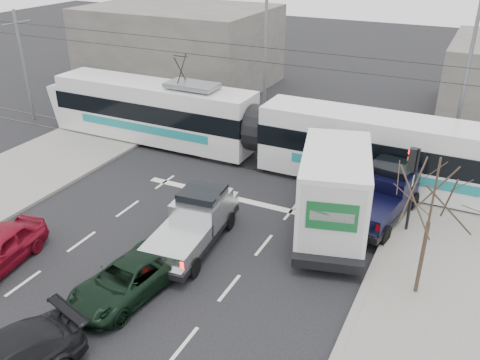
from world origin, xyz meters
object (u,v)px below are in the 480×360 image
at_px(traffic_signal, 412,172).
at_px(street_lamp_far, 263,43).
at_px(silver_pickup, 196,220).
at_px(navy_pickup, 384,194).
at_px(box_truck, 334,190).
at_px(street_lamp_near, 463,72).
at_px(tram, 258,129).
at_px(green_car, 127,280).
at_px(bare_tree, 433,197).

relative_size(traffic_signal, street_lamp_far, 0.40).
bearing_deg(silver_pickup, navy_pickup, 34.61).
height_order(street_lamp_far, box_truck, street_lamp_far).
height_order(street_lamp_near, tram, street_lamp_near).
relative_size(silver_pickup, green_car, 1.27).
relative_size(traffic_signal, tram, 0.14).
height_order(silver_pickup, box_truck, box_truck).
height_order(traffic_signal, navy_pickup, traffic_signal).
bearing_deg(green_car, box_truck, 62.67).
relative_size(street_lamp_far, silver_pickup, 1.58).
bearing_deg(street_lamp_near, box_truck, -112.69).
bearing_deg(bare_tree, street_lamp_near, 91.42).
distance_m(tram, green_car, 12.23).
relative_size(tram, green_car, 5.72).
xyz_separation_m(traffic_signal, street_lamp_near, (0.84, 7.50, 2.37)).
distance_m(street_lamp_near, navy_pickup, 8.00).
xyz_separation_m(street_lamp_far, green_car, (2.93, -17.83, -4.49)).
distance_m(street_lamp_near, silver_pickup, 15.04).
bearing_deg(street_lamp_far, tram, -67.98).
bearing_deg(navy_pickup, green_car, -116.38).
relative_size(street_lamp_far, green_car, 2.01).
height_order(street_lamp_near, street_lamp_far, same).
xyz_separation_m(box_truck, navy_pickup, (1.67, 1.96, -0.72)).
bearing_deg(navy_pickup, silver_pickup, -130.15).
bearing_deg(navy_pickup, bare_tree, -55.89).
bearing_deg(street_lamp_near, navy_pickup, -106.17).
xyz_separation_m(street_lamp_near, silver_pickup, (-8.16, -11.95, -4.12)).
xyz_separation_m(box_truck, green_car, (-4.96, -7.21, -1.22)).
relative_size(bare_tree, box_truck, 0.64).
relative_size(street_lamp_near, silver_pickup, 1.58).
bearing_deg(traffic_signal, tram, 155.43).
bearing_deg(green_car, tram, 100.21).
height_order(bare_tree, street_lamp_far, street_lamp_far).
height_order(box_truck, navy_pickup, box_truck).
bearing_deg(bare_tree, green_car, -153.95).
relative_size(tram, navy_pickup, 4.55).
height_order(navy_pickup, green_car, navy_pickup).
distance_m(box_truck, navy_pickup, 2.68).
xyz_separation_m(street_lamp_far, box_truck, (7.90, -10.62, -3.27)).
xyz_separation_m(bare_tree, street_lamp_near, (-0.29, 11.50, 1.32)).
bearing_deg(box_truck, street_lamp_far, 111.99).
relative_size(traffic_signal, navy_pickup, 0.64).
relative_size(silver_pickup, box_truck, 0.72).
bearing_deg(silver_pickup, box_truck, 30.42).
relative_size(bare_tree, traffic_signal, 1.39).
bearing_deg(bare_tree, silver_pickup, -176.97).
bearing_deg(bare_tree, tram, 140.51).
relative_size(traffic_signal, street_lamp_near, 0.40).
distance_m(bare_tree, green_car, 10.35).
height_order(bare_tree, traffic_signal, bare_tree).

